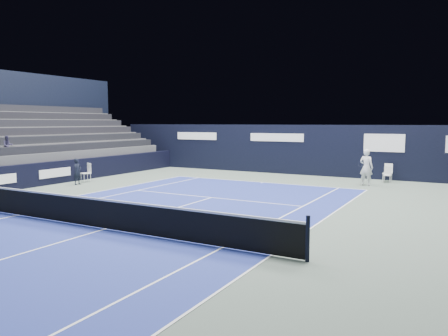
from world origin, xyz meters
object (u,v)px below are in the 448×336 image
(folding_chair_back_a, at_px, (388,172))
(folding_chair_back_b, at_px, (388,171))
(line_judge_chair, at_px, (87,171))
(tennis_net, at_px, (104,213))
(tennis_player, at_px, (366,167))

(folding_chair_back_a, bearing_deg, folding_chair_back_b, 97.57)
(folding_chair_back_b, distance_m, line_judge_chair, 16.54)
(folding_chair_back_b, distance_m, tennis_net, 16.67)
(line_judge_chair, xyz_separation_m, tennis_player, (13.64, 5.99, 0.36))
(folding_chair_back_a, xyz_separation_m, tennis_player, (-0.80, -1.73, 0.37))
(line_judge_chair, bearing_deg, folding_chair_back_a, 47.97)
(line_judge_chair, height_order, tennis_player, tennis_player)
(folding_chair_back_a, relative_size, folding_chair_back_b, 0.88)
(folding_chair_back_a, bearing_deg, line_judge_chair, -150.67)
(folding_chair_back_a, distance_m, line_judge_chair, 16.37)
(tennis_net, bearing_deg, tennis_player, 69.24)
(folding_chair_back_b, xyz_separation_m, tennis_player, (-0.75, -2.15, 0.38))
(tennis_net, distance_m, tennis_player, 14.40)
(tennis_player, bearing_deg, folding_chair_back_a, 65.13)
(line_judge_chair, relative_size, tennis_net, 0.08)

